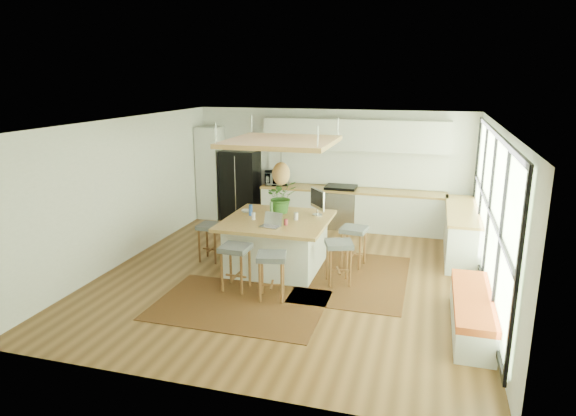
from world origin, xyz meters
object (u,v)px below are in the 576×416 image
(fridge, at_px, (241,183))
(stool_left_side, at_px, (211,243))
(stool_near_right, at_px, (272,278))
(stool_right_back, at_px, (353,248))
(laptop, at_px, (270,220))
(stool_near_left, at_px, (236,269))
(island_plant, at_px, (282,200))
(microwave, at_px, (277,177))
(island, at_px, (277,243))
(stool_right_front, at_px, (339,264))
(monitor, at_px, (317,201))

(fridge, distance_m, stool_left_side, 2.95)
(stool_near_right, xyz_separation_m, stool_right_back, (1.02, 1.77, 0.00))
(fridge, height_order, laptop, fridge)
(stool_near_right, bearing_deg, stool_left_side, 141.11)
(stool_near_left, height_order, laptop, laptop)
(island_plant, bearing_deg, stool_left_side, -161.28)
(fridge, distance_m, stool_near_left, 4.30)
(stool_near_right, xyz_separation_m, microwave, (-1.22, 4.20, 0.76))
(island, xyz_separation_m, microwave, (-0.90, 2.87, 0.65))
(stool_right_front, bearing_deg, fridge, 132.75)
(stool_right_back, distance_m, island_plant, 1.61)
(stool_right_front, bearing_deg, stool_right_back, 82.54)
(microwave, bearing_deg, stool_near_right, -93.92)
(fridge, height_order, stool_right_back, fridge)
(monitor, bearing_deg, laptop, -70.91)
(island, bearing_deg, stool_left_side, 179.71)
(stool_near_right, bearing_deg, island_plant, 101.71)
(microwave, bearing_deg, stool_right_back, -67.51)
(island, distance_m, stool_right_front, 1.30)
(microwave, bearing_deg, island_plant, -90.80)
(fridge, bearing_deg, stool_right_back, -37.81)
(stool_right_front, distance_m, island_plant, 1.74)
(stool_right_front, distance_m, monitor, 1.36)
(stool_near_right, bearing_deg, fridge, 117.06)
(stool_near_right, relative_size, laptop, 2.10)
(stool_near_right, height_order, island_plant, island_plant)
(stool_right_back, bearing_deg, fridge, 142.55)
(island_plant, bearing_deg, monitor, 2.19)
(laptop, relative_size, microwave, 0.62)
(island, bearing_deg, microwave, 107.33)
(stool_near_right, distance_m, laptop, 1.11)
(stool_right_front, distance_m, stool_right_back, 0.88)
(stool_right_front, height_order, laptop, laptop)
(stool_near_right, height_order, monitor, monitor)
(stool_right_front, xyz_separation_m, laptop, (-1.19, -0.07, 0.70))
(stool_right_front, relative_size, island_plant, 1.19)
(stool_near_left, xyz_separation_m, laptop, (0.39, 0.64, 0.70))
(island, xyz_separation_m, stool_right_front, (1.22, -0.43, -0.11))
(stool_near_left, relative_size, microwave, 1.34)
(laptop, distance_m, island_plant, 0.95)
(fridge, xyz_separation_m, stool_near_left, (1.46, -4.00, -0.57))
(stool_near_right, relative_size, stool_right_back, 0.99)
(stool_left_side, height_order, monitor, monitor)
(monitor, height_order, microwave, monitor)
(stool_near_left, xyz_separation_m, stool_left_side, (-0.97, 1.15, 0.00))
(stool_near_left, height_order, stool_right_front, stool_near_left)
(island, relative_size, stool_right_front, 2.47)
(stool_near_right, distance_m, microwave, 4.44)
(stool_right_back, relative_size, stool_left_side, 1.05)
(fridge, xyz_separation_m, monitor, (2.46, -2.39, 0.26))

